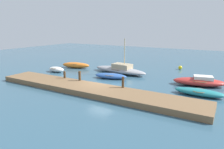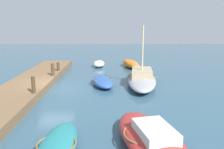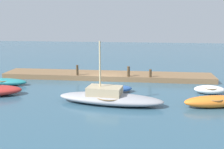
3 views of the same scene
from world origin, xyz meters
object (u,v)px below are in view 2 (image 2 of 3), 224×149
object	(u,v)px
sailboat_grey	(142,78)
rowboat_orange	(131,64)
motorboat_red	(151,138)
mooring_post_mid_east	(33,85)
dinghy_white	(99,64)
mooring_post_mid_west	(53,70)
rowboat_blue	(102,81)
mooring_post_west	(58,67)
rowboat_teal	(57,148)

from	to	relation	value
sailboat_grey	rowboat_orange	size ratio (longest dim) A/B	1.78
motorboat_red	rowboat_orange	size ratio (longest dim) A/B	1.22
sailboat_grey	mooring_post_mid_east	bearing A→B (deg)	-53.47
dinghy_white	motorboat_red	bearing A→B (deg)	10.36
sailboat_grey	mooring_post_mid_west	distance (m)	7.31
rowboat_orange	motorboat_red	bearing A→B (deg)	-16.48
rowboat_orange	sailboat_grey	bearing A→B (deg)	-12.22
dinghy_white	mooring_post_mid_west	bearing A→B (deg)	-24.95
motorboat_red	mooring_post_mid_east	bearing A→B (deg)	-145.68
rowboat_blue	mooring_post_mid_east	world-z (taller)	mooring_post_mid_east
rowboat_orange	mooring_post_west	xyz separation A→B (m)	(4.35, -7.05, 0.46)
motorboat_red	rowboat_blue	world-z (taller)	motorboat_red
rowboat_orange	mooring_post_mid_east	bearing A→B (deg)	-44.96
rowboat_orange	dinghy_white	bearing A→B (deg)	-111.47
dinghy_white	mooring_post_mid_west	distance (m)	7.82
rowboat_orange	mooring_post_west	size ratio (longest dim) A/B	5.97
rowboat_orange	mooring_post_west	world-z (taller)	mooring_post_west
rowboat_blue	dinghy_white	xyz separation A→B (m)	(-8.31, -0.60, 0.04)
sailboat_grey	motorboat_red	bearing A→B (deg)	0.55
rowboat_blue	dinghy_white	bearing A→B (deg)	172.09
rowboat_blue	mooring_post_west	world-z (taller)	mooring_post_west
mooring_post_mid_east	sailboat_grey	bearing A→B (deg)	119.97
motorboat_red	mooring_post_mid_west	xyz separation A→B (m)	(-10.94, -6.18, 0.56)
sailboat_grey	dinghy_white	size ratio (longest dim) A/B	3.14
rowboat_blue	rowboat_teal	size ratio (longest dim) A/B	0.95
motorboat_red	rowboat_orange	bearing A→B (deg)	164.79
mooring_post_mid_east	motorboat_red	bearing A→B (deg)	46.65
rowboat_blue	mooring_post_mid_east	size ratio (longest dim) A/B	3.96
rowboat_orange	mooring_post_mid_east	distance (m)	13.57
rowboat_orange	mooring_post_west	bearing A→B (deg)	-71.95
rowboat_blue	mooring_post_west	xyz separation A→B (m)	(-3.47, -4.13, 0.56)
dinghy_white	sailboat_grey	bearing A→B (deg)	27.09
mooring_post_west	mooring_post_mid_west	distance (m)	2.12
rowboat_teal	dinghy_white	world-z (taller)	dinghy_white
sailboat_grey	rowboat_orange	xyz separation A→B (m)	(-7.40, -0.18, -0.07)
rowboat_blue	rowboat_orange	distance (m)	8.35
dinghy_white	mooring_post_mid_east	xyz separation A→B (m)	(12.06, -3.53, 0.66)
rowboat_teal	mooring_post_mid_west	distance (m)	11.74
mooring_post_west	rowboat_blue	bearing A→B (deg)	49.93
motorboat_red	mooring_post_west	size ratio (longest dim) A/B	7.30
mooring_post_west	mooring_post_mid_east	size ratio (longest dim) A/B	0.73
rowboat_blue	rowboat_orange	xyz separation A→B (m)	(-7.82, 2.93, 0.10)
rowboat_blue	rowboat_teal	distance (m)	10.14
sailboat_grey	rowboat_teal	bearing A→B (deg)	-16.68
motorboat_red	sailboat_grey	world-z (taller)	sailboat_grey
mooring_post_mid_west	mooring_post_mid_east	size ratio (longest dim) A/B	0.97
dinghy_white	rowboat_orange	world-z (taller)	rowboat_orange
mooring_post_west	dinghy_white	bearing A→B (deg)	143.91
rowboat_blue	sailboat_grey	bearing A→B (deg)	85.58
sailboat_grey	mooring_post_mid_west	xyz separation A→B (m)	(-0.94, -7.23, 0.52)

